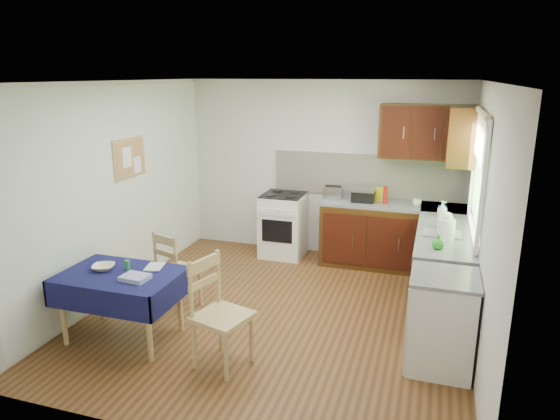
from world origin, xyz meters
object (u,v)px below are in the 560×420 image
(chair_near, at_px, (218,309))
(toaster, at_px, (333,193))
(dining_table, at_px, (121,283))
(kettle, at_px, (446,227))
(chair_far, at_px, (175,268))
(dish_rack, at_px, (442,233))
(sandwich_press, at_px, (364,195))

(chair_near, distance_m, toaster, 2.98)
(dining_table, height_order, kettle, kettle)
(toaster, height_order, kettle, kettle)
(chair_near, distance_m, kettle, 2.50)
(chair_far, distance_m, dish_rack, 2.95)
(sandwich_press, distance_m, kettle, 1.72)
(chair_far, xyz_separation_m, toaster, (1.36, 2.02, 0.50))
(chair_near, distance_m, sandwich_press, 3.05)
(dining_table, relative_size, dish_rack, 2.87)
(toaster, distance_m, dish_rack, 1.89)
(chair_far, bearing_deg, kettle, -148.53)
(chair_far, xyz_separation_m, sandwich_press, (1.78, 2.01, 0.50))
(toaster, relative_size, sandwich_press, 0.84)
(dining_table, bearing_deg, chair_near, 17.78)
(dining_table, distance_m, sandwich_press, 3.40)
(dining_table, distance_m, chair_near, 1.11)
(chair_near, bearing_deg, chair_far, 61.92)
(dining_table, distance_m, chair_far, 0.78)
(chair_far, distance_m, kettle, 2.96)
(chair_near, xyz_separation_m, toaster, (0.43, 2.91, 0.45))
(dish_rack, bearing_deg, chair_near, -162.58)
(dining_table, xyz_separation_m, sandwich_press, (1.95, 2.76, 0.40))
(sandwich_press, bearing_deg, kettle, -56.81)
(sandwich_press, height_order, dish_rack, dish_rack)
(kettle, bearing_deg, toaster, 136.92)
(dining_table, relative_size, chair_far, 1.26)
(dish_rack, relative_size, kettle, 1.34)
(toaster, bearing_deg, sandwich_press, 13.69)
(chair_far, xyz_separation_m, chair_near, (0.92, -0.89, 0.06))
(chair_far, height_order, kettle, kettle)
(dish_rack, bearing_deg, sandwich_press, 105.97)
(chair_near, height_order, kettle, kettle)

